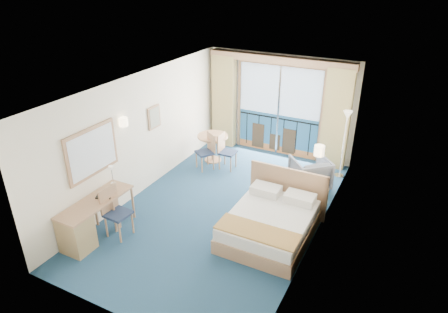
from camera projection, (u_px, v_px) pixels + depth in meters
floor at (223, 209)px, 8.52m from camera, size 6.50×6.50×0.00m
room_walls at (222, 132)px, 7.74m from camera, size 4.04×6.54×2.72m
balcony_door at (278, 113)px, 10.60m from camera, size 2.36×0.03×2.52m
curtain_left at (224, 102)px, 11.06m from camera, size 0.65×0.22×2.55m
curtain_right at (336, 120)px, 9.78m from camera, size 0.65×0.22×2.55m
pelmet at (280, 60)px, 9.87m from camera, size 3.80×0.25×0.18m
mirror at (92, 152)px, 7.46m from camera, size 0.05×1.25×0.95m
wall_print at (154, 117)px, 8.99m from camera, size 0.04×0.42×0.52m
sconce_left at (123, 122)px, 8.03m from camera, size 0.18×0.18×0.18m
sconce_right at (319, 151)px, 6.79m from camera, size 0.18×0.18×0.18m
bed at (271, 222)px, 7.58m from camera, size 1.63×1.94×1.03m
nightstand at (316, 201)px, 8.32m from camera, size 0.39×0.37×0.51m
phone at (318, 188)px, 8.21m from camera, size 0.22×0.18×0.09m
armchair at (310, 173)px, 9.21m from camera, size 1.13×1.13×0.74m
floor_lamp at (346, 128)px, 9.27m from camera, size 0.23×0.23×1.69m
desk at (81, 227)px, 7.23m from camera, size 0.54×1.58×0.74m
desk_chair at (114, 209)px, 7.50m from camera, size 0.46×0.45×0.99m
folder at (104, 196)px, 7.56m from camera, size 0.35×0.32×0.03m
desk_lamp at (112, 171)px, 7.84m from camera, size 0.11×0.11×0.40m
round_table at (213, 142)px, 10.39m from camera, size 0.80×0.80×0.72m
table_chair_a at (225, 149)px, 10.03m from camera, size 0.41×0.40×0.92m
table_chair_b at (208, 149)px, 10.02m from camera, size 0.56×0.56×0.93m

